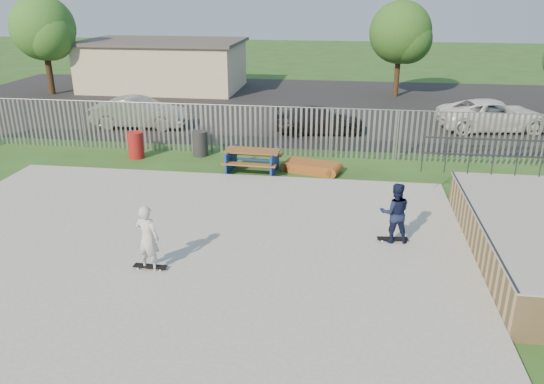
# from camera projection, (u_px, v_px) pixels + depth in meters

# --- Properties ---
(ground) EXTENTS (120.00, 120.00, 0.00)m
(ground) POSITION_uv_depth(u_px,v_px,m) (173.00, 256.00, 13.47)
(ground) COLOR #2B4E1B
(ground) RESTS_ON ground
(concrete_slab) EXTENTS (15.00, 12.00, 0.15)m
(concrete_slab) POSITION_uv_depth(u_px,v_px,m) (173.00, 253.00, 13.45)
(concrete_slab) COLOR #979792
(concrete_slab) RESTS_ON ground
(fence) EXTENTS (26.04, 16.02, 2.00)m
(fence) POSITION_uv_depth(u_px,v_px,m) (245.00, 165.00, 17.22)
(fence) COLOR gray
(fence) RESTS_ON ground
(picnic_table) EXTENTS (2.05, 1.72, 0.84)m
(picnic_table) POSITION_uv_depth(u_px,v_px,m) (253.00, 161.00, 19.51)
(picnic_table) COLOR brown
(picnic_table) RESTS_ON ground
(funbox) EXTENTS (1.98, 1.36, 0.36)m
(funbox) POSITION_uv_depth(u_px,v_px,m) (311.00, 167.00, 19.58)
(funbox) COLOR brown
(funbox) RESTS_ON ground
(trash_bin_red) EXTENTS (0.63, 0.63, 1.05)m
(trash_bin_red) POSITION_uv_depth(u_px,v_px,m) (136.00, 145.00, 21.08)
(trash_bin_red) COLOR maroon
(trash_bin_red) RESTS_ON ground
(trash_bin_grey) EXTENTS (0.61, 0.61, 1.01)m
(trash_bin_grey) POSITION_uv_depth(u_px,v_px,m) (200.00, 144.00, 21.37)
(trash_bin_grey) COLOR #28282B
(trash_bin_grey) RESTS_ON ground
(parking_lot) EXTENTS (40.00, 18.00, 0.02)m
(parking_lot) POSITION_uv_depth(u_px,v_px,m) (275.00, 104.00, 31.02)
(parking_lot) COLOR black
(parking_lot) RESTS_ON ground
(car_silver) EXTENTS (4.54, 1.81, 1.47)m
(car_silver) POSITION_uv_depth(u_px,v_px,m) (139.00, 113.00, 25.53)
(car_silver) COLOR #AFAFB4
(car_silver) RESTS_ON parking_lot
(car_dark) EXTENTS (4.46, 2.47, 1.22)m
(car_dark) POSITION_uv_depth(u_px,v_px,m) (320.00, 120.00, 24.61)
(car_dark) COLOR black
(car_dark) RESTS_ON parking_lot
(car_white) EXTENTS (5.48, 3.16, 1.44)m
(car_white) POSITION_uv_depth(u_px,v_px,m) (494.00, 115.00, 25.08)
(car_white) COLOR white
(car_white) RESTS_ON parking_lot
(building) EXTENTS (10.40, 6.40, 3.20)m
(building) POSITION_uv_depth(u_px,v_px,m) (164.00, 65.00, 35.19)
(building) COLOR beige
(building) RESTS_ON ground
(tree_left) EXTENTS (3.91, 3.91, 6.03)m
(tree_left) POSITION_uv_depth(u_px,v_px,m) (43.00, 28.00, 32.55)
(tree_left) COLOR #392616
(tree_left) RESTS_ON ground
(tree_mid) EXTENTS (3.72, 3.72, 5.74)m
(tree_mid) POSITION_uv_depth(u_px,v_px,m) (400.00, 33.00, 31.88)
(tree_mid) COLOR #3D2A18
(tree_mid) RESTS_ON ground
(skateboard_a) EXTENTS (0.82, 0.27, 0.08)m
(skateboard_a) POSITION_uv_depth(u_px,v_px,m) (392.00, 239.00, 13.93)
(skateboard_a) COLOR black
(skateboard_a) RESTS_ON concrete_slab
(skateboard_b) EXTENTS (0.80, 0.22, 0.08)m
(skateboard_b) POSITION_uv_depth(u_px,v_px,m) (150.00, 267.00, 12.54)
(skateboard_b) COLOR black
(skateboard_b) RESTS_ON concrete_slab
(skater_navy) EXTENTS (0.84, 0.68, 1.61)m
(skater_navy) POSITION_uv_depth(u_px,v_px,m) (395.00, 213.00, 13.65)
(skater_navy) COLOR #121939
(skater_navy) RESTS_ON concrete_slab
(skater_white) EXTENTS (0.65, 0.49, 1.61)m
(skater_white) POSITION_uv_depth(u_px,v_px,m) (147.00, 238.00, 12.26)
(skater_white) COLOR silver
(skater_white) RESTS_ON concrete_slab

